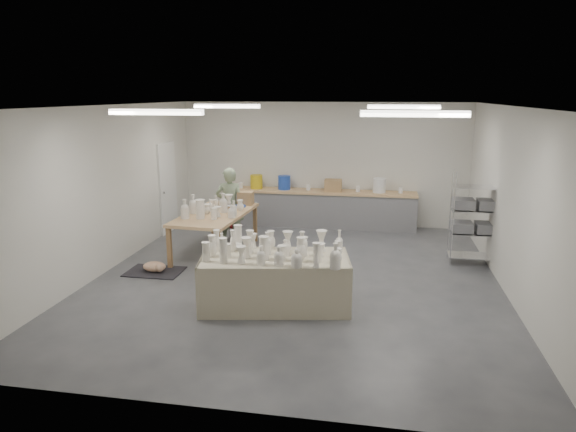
% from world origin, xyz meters
% --- Properties ---
extents(room, '(8.00, 8.02, 3.00)m').
position_xyz_m(room, '(-0.11, 0.08, 2.06)').
color(room, '#424449').
rests_on(room, ground).
extents(back_counter, '(4.60, 0.60, 1.24)m').
position_xyz_m(back_counter, '(-0.01, 3.68, 0.49)').
color(back_counter, tan).
rests_on(back_counter, ground).
extents(wire_shelf, '(0.88, 0.48, 1.80)m').
position_xyz_m(wire_shelf, '(3.20, 1.40, 0.92)').
color(wire_shelf, silver).
rests_on(wire_shelf, ground).
extents(drying_table, '(2.39, 1.45, 1.16)m').
position_xyz_m(drying_table, '(-0.12, -1.27, 0.44)').
color(drying_table, olive).
rests_on(drying_table, ground).
extents(work_table, '(1.29, 2.34, 1.23)m').
position_xyz_m(work_table, '(-1.81, 1.18, 0.87)').
color(work_table, tan).
rests_on(work_table, ground).
extents(rug, '(1.00, 0.70, 0.02)m').
position_xyz_m(rug, '(-2.61, -0.17, 0.01)').
color(rug, black).
rests_on(rug, ground).
extents(cat, '(0.44, 0.33, 0.18)m').
position_xyz_m(cat, '(-2.59, -0.18, 0.11)').
color(cat, white).
rests_on(cat, rug).
extents(potter, '(0.67, 0.50, 1.66)m').
position_xyz_m(potter, '(-1.77, 1.94, 0.83)').
color(potter, gray).
rests_on(potter, ground).
extents(red_stool, '(0.38, 0.38, 0.34)m').
position_xyz_m(red_stool, '(-1.77, 2.21, 0.30)').
color(red_stool, '#B0191C').
rests_on(red_stool, ground).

